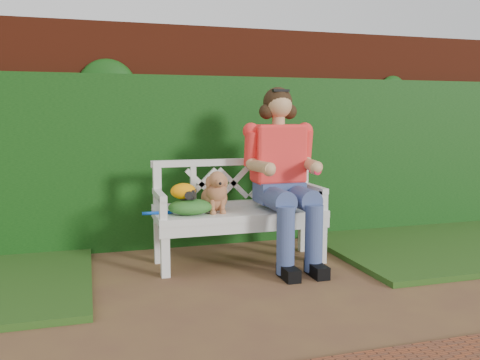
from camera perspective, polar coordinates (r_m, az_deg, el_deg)
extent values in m
plane|color=brown|center=(3.75, 1.34, -13.25)|extent=(60.00, 60.00, 0.00)
cube|color=#5A1D0D|center=(5.36, -4.95, 4.96)|extent=(10.00, 0.30, 2.20)
cube|color=#1A4D13|center=(5.16, -4.42, 2.09)|extent=(10.00, 0.18, 1.70)
cube|color=#255013|center=(5.64, 22.28, -6.49)|extent=(2.60, 2.00, 0.05)
cube|color=black|center=(4.33, -5.83, -1.58)|extent=(0.15, 0.13, 0.08)
ellipsoid|color=orange|center=(4.32, -6.40, -1.24)|extent=(0.24, 0.19, 0.14)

